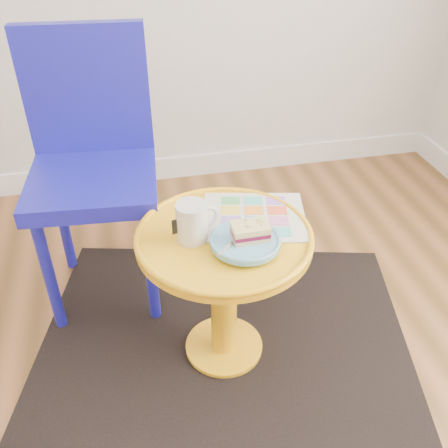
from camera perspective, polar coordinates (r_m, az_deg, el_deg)
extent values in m
cube|color=white|center=(2.76, -16.47, 5.12)|extent=(4.00, 0.02, 0.12)
cube|color=black|center=(1.82, 0.00, -13.96)|extent=(1.53, 1.38, 0.01)
cylinder|color=#E9A213|center=(1.81, 0.00, -13.80)|extent=(0.27, 0.27, 0.02)
cylinder|color=#E9A213|center=(1.64, 0.00, -8.37)|extent=(0.09, 0.09, 0.45)
cylinder|color=#E9A213|center=(1.48, 0.00, -1.68)|extent=(0.53, 0.53, 0.03)
cylinder|color=#18189D|center=(1.84, -19.28, -5.86)|extent=(0.04, 0.04, 0.46)
cylinder|color=#18189D|center=(1.79, -8.34, -5.15)|extent=(0.04, 0.04, 0.46)
cylinder|color=#18189D|center=(2.11, -17.95, 0.33)|extent=(0.04, 0.04, 0.46)
cylinder|color=#18189D|center=(2.07, -8.49, 1.08)|extent=(0.04, 0.04, 0.46)
cube|color=#18189D|center=(1.79, -14.73, 4.71)|extent=(0.47, 0.47, 0.06)
cube|color=#18189D|center=(1.86, -15.43, 14.46)|extent=(0.44, 0.08, 0.46)
cube|color=silver|center=(1.55, 3.47, 0.87)|extent=(0.37, 0.33, 0.01)
cylinder|color=silver|center=(1.43, -3.70, 0.22)|extent=(0.09, 0.09, 0.12)
torus|color=silver|center=(1.44, -1.90, 0.91)|extent=(0.07, 0.03, 0.07)
cylinder|color=#D1B78C|center=(1.40, -3.78, 2.00)|extent=(0.08, 0.08, 0.01)
cylinder|color=#5EA1C6|center=(1.43, 2.44, -2.40)|extent=(0.08, 0.08, 0.01)
cylinder|color=#5EA1C6|center=(1.42, 2.45, -2.04)|extent=(0.20, 0.20, 0.02)
cube|color=#D3BC8C|center=(1.42, 3.00, -1.37)|extent=(0.10, 0.07, 0.01)
cube|color=maroon|center=(1.41, 3.02, -0.92)|extent=(0.10, 0.07, 0.01)
cube|color=#EADB8C|center=(1.40, 3.04, -0.39)|extent=(0.11, 0.07, 0.02)
cube|color=silver|center=(1.39, 0.82, -2.33)|extent=(0.09, 0.08, 0.00)
cube|color=silver|center=(1.44, 2.41, -0.96)|extent=(0.04, 0.04, 0.00)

